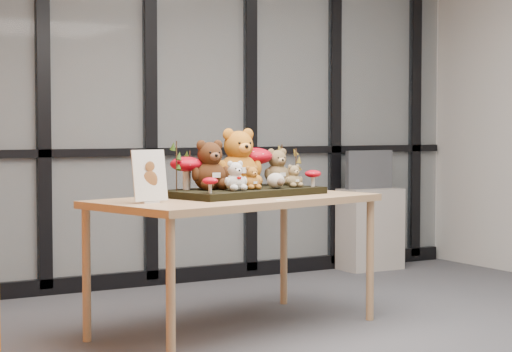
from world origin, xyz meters
TOP-DOWN VIEW (x-y plane):
  - floor at (0.00, 0.00)m, footprint 5.00×5.00m
  - room_shell at (0.00, 0.00)m, footprint 5.00×5.00m
  - glass_partition at (-0.00, 2.47)m, footprint 4.90×0.06m
  - display_table at (-0.65, 0.72)m, footprint 1.90×1.27m
  - diorama_tray at (-0.54, 0.82)m, footprint 1.09×0.73m
  - bear_pooh_yellow at (-0.52, 0.94)m, footprint 0.37×0.35m
  - bear_brown_medium at (-0.77, 0.84)m, footprint 0.30×0.29m
  - bear_tan_back at (-0.19, 1.01)m, footprint 0.24×0.23m
  - bear_small_yellow at (-0.54, 0.72)m, footprint 0.15×0.14m
  - bear_white_bow at (-0.69, 0.66)m, footprint 0.18×0.17m
  - bear_beige_small at (-0.21, 0.77)m, footprint 0.14×0.14m
  - plush_cream_hedgehog at (-0.37, 0.72)m, footprint 0.10×0.09m
  - mushroom_back_left at (-0.90, 0.91)m, footprint 0.20×0.20m
  - mushroom_back_right at (-0.36, 1.01)m, footprint 0.25×0.25m
  - mushroom_front_left at (-0.92, 0.55)m, footprint 0.09×0.09m
  - mushroom_front_right at (-0.06, 0.77)m, footprint 0.11×0.11m
  - sprig_green_far_left at (-0.99, 0.84)m, footprint 0.05×0.05m
  - sprig_green_mid_left at (-0.86, 0.93)m, footprint 0.05×0.05m
  - sprig_dry_far_right at (-0.13, 1.03)m, footprint 0.05×0.05m
  - sprig_dry_mid_right at (-0.10, 0.91)m, footprint 0.05×0.05m
  - sprig_green_centre at (-0.66, 0.99)m, footprint 0.05×0.05m
  - sign_holder at (-1.28, 0.59)m, footprint 0.21×0.08m
  - label_card at (-0.52, 0.40)m, footprint 0.10×0.03m
  - cabinet at (1.55, 2.28)m, footprint 0.53×0.31m
  - monitor at (1.55, 2.29)m, footprint 0.47×0.05m

SIDE VIEW (x-z plane):
  - floor at x=0.00m, z-range 0.00..0.00m
  - cabinet at x=1.55m, z-range 0.00..0.71m
  - display_table at x=-0.65m, z-range 0.34..1.16m
  - label_card at x=-0.52m, z-range 0.82..0.82m
  - diorama_tray at x=-0.54m, z-range 0.82..0.86m
  - monitor at x=1.55m, z-range 0.71..1.04m
  - mushroom_front_left at x=-0.92m, z-range 0.86..0.96m
  - plush_cream_hedgehog at x=-0.37m, z-range 0.86..0.97m
  - mushroom_front_right at x=-0.06m, z-range 0.86..0.98m
  - bear_beige_small at x=-0.21m, z-range 0.86..1.02m
  - bear_small_yellow at x=-0.54m, z-range 0.86..1.02m
  - sprig_green_centre at x=-0.66m, z-range 0.86..1.05m
  - sign_holder at x=-1.28m, z-range 0.81..1.11m
  - bear_white_bow at x=-0.69m, z-range 0.86..1.06m
  - mushroom_back_left at x=-0.90m, z-range 0.86..1.08m
  - sprig_green_mid_left at x=-0.86m, z-range 0.86..1.10m
  - sprig_dry_mid_right at x=-0.10m, z-range 0.86..1.10m
  - bear_tan_back at x=-0.19m, z-range 0.86..1.13m
  - sprig_dry_far_right at x=-0.13m, z-range 0.86..1.13m
  - mushroom_back_right at x=-0.36m, z-range 0.86..1.14m
  - sprig_green_far_left at x=-0.99m, z-range 0.86..1.16m
  - bear_brown_medium at x=-0.77m, z-range 0.86..1.19m
  - bear_pooh_yellow at x=-0.52m, z-range 0.86..1.27m
  - glass_partition at x=0.00m, z-range 0.03..2.81m
  - room_shell at x=0.00m, z-range -0.82..4.18m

